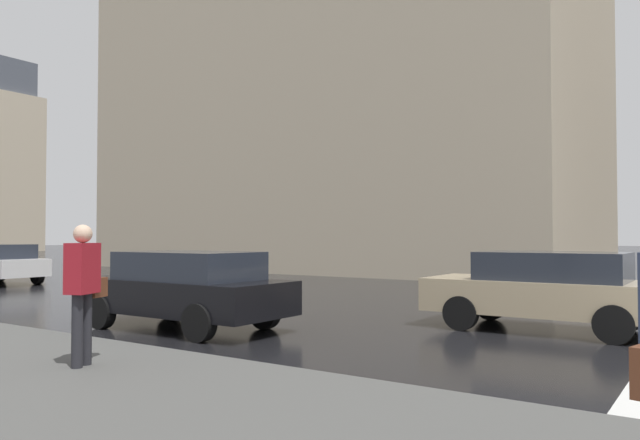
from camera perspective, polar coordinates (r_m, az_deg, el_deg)
haussmann_block_mid at (r=34.56m, az=2.84°, el=13.44°), size 14.61×24.79×21.70m
car_black at (r=11.34m, az=-12.65°, el=-6.24°), size 1.85×4.10×1.41m
car_champagne at (r=11.61m, az=20.60°, el=-6.06°), size 1.85×4.10×1.41m
pedestrian_in_red_jacket at (r=7.77m, az=-21.40°, el=-5.58°), size 0.65×0.42×1.68m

